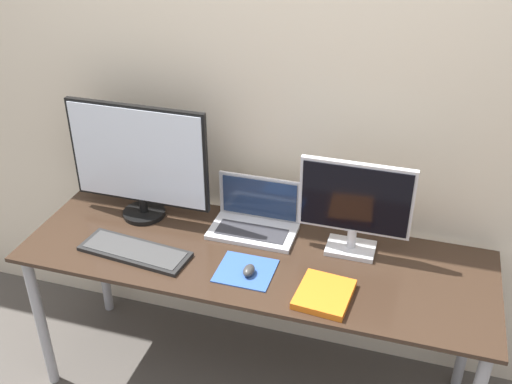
{
  "coord_description": "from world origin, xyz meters",
  "views": [
    {
      "loc": [
        0.57,
        -1.53,
        2.14
      ],
      "look_at": [
        -0.02,
        0.38,
        0.96
      ],
      "focal_mm": 42.0,
      "sensor_mm": 36.0,
      "label": 1
    }
  ],
  "objects_px": {
    "laptop": "(256,217)",
    "monitor_left": "(139,160)",
    "mouse": "(249,270)",
    "keyboard": "(135,251)",
    "monitor_right": "(355,205)",
    "book": "(324,294)"
  },
  "relations": [
    {
      "from": "monitor_left",
      "to": "book",
      "type": "height_order",
      "value": "monitor_left"
    },
    {
      "from": "laptop",
      "to": "monitor_left",
      "type": "bearing_deg",
      "value": -175.4
    },
    {
      "from": "book",
      "to": "monitor_left",
      "type": "bearing_deg",
      "value": 160.0
    },
    {
      "from": "monitor_left",
      "to": "laptop",
      "type": "xyz_separation_m",
      "value": [
        0.5,
        0.04,
        -0.22
      ]
    },
    {
      "from": "laptop",
      "to": "mouse",
      "type": "relative_size",
      "value": 5.25
    },
    {
      "from": "mouse",
      "to": "keyboard",
      "type": "bearing_deg",
      "value": 179.83
    },
    {
      "from": "monitor_right",
      "to": "mouse",
      "type": "distance_m",
      "value": 0.48
    },
    {
      "from": "laptop",
      "to": "mouse",
      "type": "height_order",
      "value": "laptop"
    },
    {
      "from": "monitor_left",
      "to": "monitor_right",
      "type": "distance_m",
      "value": 0.91
    },
    {
      "from": "monitor_right",
      "to": "keyboard",
      "type": "xyz_separation_m",
      "value": [
        -0.82,
        -0.27,
        -0.2
      ]
    },
    {
      "from": "monitor_left",
      "to": "keyboard",
      "type": "bearing_deg",
      "value": -71.53
    },
    {
      "from": "mouse",
      "to": "monitor_left",
      "type": "bearing_deg",
      "value": 154.36
    },
    {
      "from": "laptop",
      "to": "keyboard",
      "type": "relative_size",
      "value": 0.78
    },
    {
      "from": "monitor_left",
      "to": "mouse",
      "type": "bearing_deg",
      "value": -25.64
    },
    {
      "from": "monitor_left",
      "to": "mouse",
      "type": "distance_m",
      "value": 0.68
    },
    {
      "from": "monitor_left",
      "to": "mouse",
      "type": "xyz_separation_m",
      "value": [
        0.57,
        -0.27,
        -0.25
      ]
    },
    {
      "from": "monitor_left",
      "to": "monitor_right",
      "type": "xyz_separation_m",
      "value": [
        0.91,
        -0.0,
        -0.06
      ]
    },
    {
      "from": "mouse",
      "to": "book",
      "type": "bearing_deg",
      "value": -8.1
    },
    {
      "from": "monitor_right",
      "to": "keyboard",
      "type": "distance_m",
      "value": 0.89
    },
    {
      "from": "monitor_right",
      "to": "book",
      "type": "distance_m",
      "value": 0.38
    },
    {
      "from": "monitor_right",
      "to": "laptop",
      "type": "xyz_separation_m",
      "value": [
        -0.41,
        0.04,
        -0.16
      ]
    },
    {
      "from": "book",
      "to": "laptop",
      "type": "bearing_deg",
      "value": 135.87
    }
  ]
}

